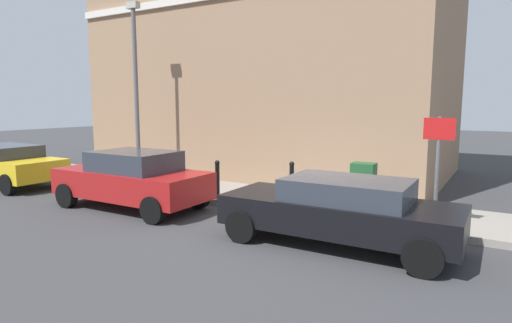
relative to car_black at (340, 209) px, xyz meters
name	(u,v)px	position (x,y,z in m)	size (l,w,h in m)	color
ground	(300,229)	(0.56, 1.08, -0.71)	(80.00, 80.00, 0.00)	#38383A
sidewalk	(160,184)	(2.56, 7.08, -0.63)	(2.41, 30.00, 0.15)	gray
corner_building	(278,56)	(7.67, 5.45, 3.88)	(7.92, 12.73, 9.18)	#937256
car_black	(340,209)	(0.00, 0.00, 0.00)	(1.84, 4.47, 1.31)	black
car_red	(132,179)	(0.05, 5.62, 0.07)	(1.90, 4.17, 1.50)	maroon
car_yellow	(5,164)	(0.11, 11.68, 0.01)	(1.93, 4.51, 1.34)	gold
utility_cabinet	(363,189)	(2.32, 0.26, -0.02)	(0.46, 0.61, 1.15)	#1E4C28
bollard_near_cabinet	(292,180)	(2.42, 2.21, 0.00)	(0.14, 0.14, 1.04)	black
bollard_far_kerb	(217,178)	(1.60, 4.04, 0.00)	(0.14, 0.14, 1.04)	black
street_sign	(438,155)	(1.62, -1.45, 0.96)	(0.08, 0.60, 2.30)	#59595B
lamppost	(136,85)	(2.35, 7.80, 2.60)	(0.20, 0.44, 5.72)	#59595B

